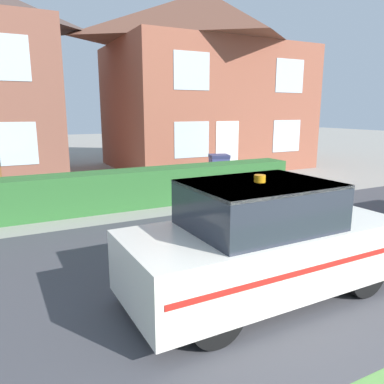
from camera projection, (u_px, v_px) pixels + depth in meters
road_strip at (214, 264)px, 6.21m from camera, size 28.00×5.97×0.01m
garden_hedge at (134, 188)px, 9.85m from camera, size 9.49×0.85×0.98m
police_car at (262, 243)px, 5.03m from camera, size 3.86×1.65×1.68m
house_right at (205, 80)px, 16.63m from camera, size 8.45×6.27×7.46m
wheelie_bin at (219, 171)px, 12.19m from camera, size 0.75×0.74×1.10m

